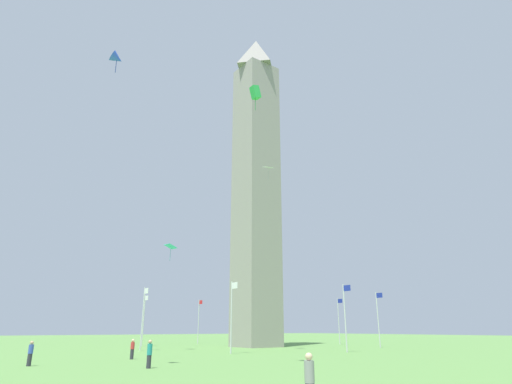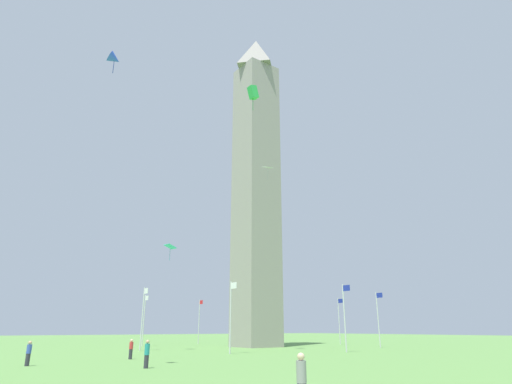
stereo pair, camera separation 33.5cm
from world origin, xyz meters
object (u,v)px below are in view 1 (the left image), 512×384
at_px(flagpole_sw, 144,317).
at_px(kite_blue_delta, 117,58).
at_px(kite_cyan_diamond, 171,247).
at_px(flagpole_e, 339,319).
at_px(flagpole_ne, 378,317).
at_px(flagpole_se, 271,319).
at_px(kite_white_diamond, 268,168).
at_px(person_teal_shirt, 149,354).
at_px(person_blue_shirt, 30,354).
at_px(kite_green_box, 255,93).
at_px(obelisk_monument, 256,176).
at_px(flagpole_n, 345,314).
at_px(person_gray_shirt, 310,382).
at_px(flagpole_w, 143,315).
at_px(flagpole_s, 199,319).
at_px(person_red_shirt, 132,349).
at_px(flagpole_nw, 232,313).

height_order(flagpole_sw, kite_blue_delta, kite_blue_delta).
bearing_deg(kite_cyan_diamond, flagpole_e, 94.21).
relative_size(flagpole_ne, flagpole_se, 1.00).
bearing_deg(flagpole_e, kite_white_diamond, -64.75).
height_order(person_teal_shirt, kite_white_diamond, kite_white_diamond).
bearing_deg(person_blue_shirt, kite_blue_delta, -89.26).
distance_m(flagpole_ne, kite_white_diamond, 25.08).
relative_size(kite_green_box, kite_white_diamond, 1.14).
xyz_separation_m(flagpole_sw, kite_white_diamond, (22.37, 5.85, 17.78)).
height_order(obelisk_monument, flagpole_n, obelisk_monument).
height_order(flagpole_sw, kite_cyan_diamond, kite_cyan_diamond).
height_order(person_gray_shirt, kite_cyan_diamond, kite_cyan_diamond).
height_order(flagpole_e, flagpole_se, same).
bearing_deg(kite_cyan_diamond, flagpole_w, -140.06).
height_order(flagpole_s, flagpole_w, same).
relative_size(flagpole_w, person_teal_shirt, 4.13).
distance_m(kite_green_box, kite_white_diamond, 21.21).
bearing_deg(flagpole_sw, kite_white_diamond, 14.66).
bearing_deg(kite_green_box, person_red_shirt, -166.96).
height_order(flagpole_n, person_teal_shirt, flagpole_n).
xyz_separation_m(flagpole_sw, flagpole_nw, (23.50, -0.00, 0.00)).
bearing_deg(flagpole_w, person_blue_shirt, -41.85).
xyz_separation_m(flagpole_sw, kite_green_box, (38.44, -7.87, 15.87)).
bearing_deg(kite_white_diamond, flagpole_se, 141.73).
xyz_separation_m(flagpole_nw, person_teal_shirt, (10.47, -13.11, -3.10)).
relative_size(flagpole_ne, kite_cyan_diamond, 3.66).
bearing_deg(person_teal_shirt, kite_blue_delta, 169.07).
bearing_deg(person_gray_shirt, flagpole_sw, 35.38).
xyz_separation_m(person_red_shirt, kite_blue_delta, (9.48, -6.59, 20.25)).
relative_size(flagpole_ne, kite_white_diamond, 3.92).
distance_m(flagpole_n, kite_blue_delta, 34.47).
bearing_deg(flagpole_e, person_gray_shirt, -47.79).
distance_m(flagpole_ne, flagpole_nw, 23.50).
bearing_deg(flagpole_n, flagpole_se, 157.50).
bearing_deg(obelisk_monument, kite_white_diamond, -28.89).
bearing_deg(kite_green_box, kite_white_diamond, 139.49).
relative_size(person_teal_shirt, kite_cyan_diamond, 0.89).
relative_size(person_gray_shirt, kite_white_diamond, 0.93).
bearing_deg(kite_blue_delta, flagpole_nw, 122.50).
bearing_deg(flagpole_s, flagpole_nw, -22.50).
distance_m(flagpole_e, person_teal_shirt, 47.16).
xyz_separation_m(flagpole_sw, person_teal_shirt, (33.98, -13.11, -3.10)).
bearing_deg(person_blue_shirt, flagpole_nw, 0.78).
bearing_deg(flagpole_w, flagpole_se, 112.50).
bearing_deg(person_gray_shirt, flagpole_n, 1.95).
xyz_separation_m(obelisk_monument, person_gray_shirt, (39.27, -26.60, -24.17)).
height_order(flagpole_nw, person_gray_shirt, flagpole_nw).
bearing_deg(kite_blue_delta, person_blue_shirt, -167.98).
distance_m(flagpole_w, flagpole_nw, 12.72).
xyz_separation_m(flagpole_w, kite_blue_delta, (22.92, -12.66, 17.08)).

